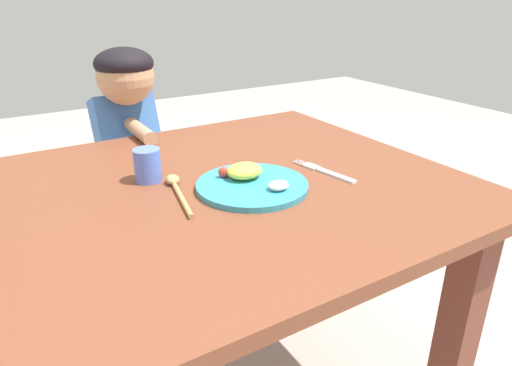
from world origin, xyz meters
The scene contains 6 objects.
dining_table centered at (0.00, 0.00, 0.59)m, with size 1.08×0.96×0.73m.
plate centered at (0.03, -0.06, 0.74)m, with size 0.26×0.26×0.05m.
fork centered at (0.24, -0.08, 0.73)m, with size 0.05×0.20×0.01m.
spoon centered at (-0.13, 0.01, 0.74)m, with size 0.06×0.22×0.02m.
drinking_cup centered at (-0.16, 0.11, 0.77)m, with size 0.06×0.06×0.08m, color #5475E2.
person centered at (-0.07, 0.61, 0.55)m, with size 0.21×0.36×0.99m.
Camera 1 is at (-0.47, -0.90, 1.16)m, focal length 32.06 mm.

